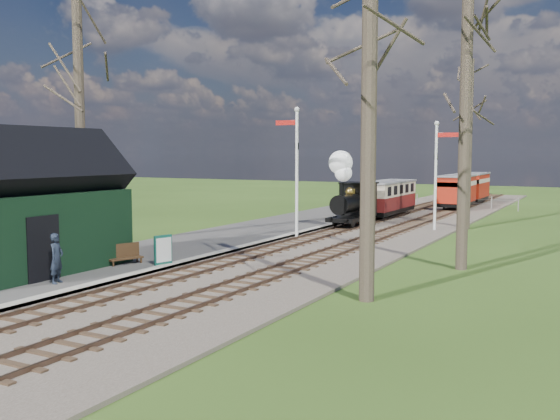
{
  "coord_description": "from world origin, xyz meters",
  "views": [
    {
      "loc": [
        12.42,
        -10.11,
        4.11
      ],
      "look_at": [
        -0.4,
        13.78,
        1.6
      ],
      "focal_mm": 40.0,
      "sensor_mm": 36.0,
      "label": 1
    }
  ],
  "objects": [
    {
      "name": "platform",
      "position": [
        -3.5,
        14.0,
        0.1
      ],
      "size": [
        5.0,
        44.0,
        0.2
      ],
      "primitive_type": "cube",
      "color": "#474442",
      "rests_on": "ground"
    },
    {
      "name": "track_near",
      "position": [
        0.0,
        22.0,
        0.1
      ],
      "size": [
        1.6,
        60.0,
        0.15
      ],
      "color": "brown",
      "rests_on": "ground"
    },
    {
      "name": "red_carriage_b",
      "position": [
        2.6,
        40.37,
        1.39
      ],
      "size": [
        1.9,
        4.69,
        2.0
      ],
      "color": "black",
      "rests_on": "ground"
    },
    {
      "name": "semaphore_far",
      "position": [
        4.37,
        22.0,
        3.35
      ],
      "size": [
        1.22,
        0.24,
        5.72
      ],
      "color": "silver",
      "rests_on": "ground"
    },
    {
      "name": "red_carriage_a",
      "position": [
        2.6,
        34.87,
        1.39
      ],
      "size": [
        1.9,
        4.69,
        2.0
      ],
      "color": "black",
      "rests_on": "ground"
    },
    {
      "name": "coping_strip",
      "position": [
        -1.2,
        14.0,
        0.1
      ],
      "size": [
        0.4,
        44.0,
        0.21
      ],
      "primitive_type": "cube",
      "color": "#B2AD9E",
      "rests_on": "ground"
    },
    {
      "name": "person",
      "position": [
        -2.17,
        2.94,
        0.96
      ],
      "size": [
        0.52,
        0.64,
        1.51
      ],
      "primitive_type": "imported",
      "rotation": [
        0.0,
        0.0,
        1.89
      ],
      "color": "#1A2230",
      "rests_on": "platform"
    },
    {
      "name": "locomotive",
      "position": [
        -0.01,
        21.14,
        1.87
      ],
      "size": [
        1.6,
        3.74,
        4.01
      ],
      "color": "black",
      "rests_on": "ground"
    },
    {
      "name": "track_far",
      "position": [
        2.6,
        22.0,
        0.1
      ],
      "size": [
        1.6,
        60.0,
        0.15
      ],
      "color": "brown",
      "rests_on": "ground"
    },
    {
      "name": "bench",
      "position": [
        -2.66,
        6.38,
        0.53
      ],
      "size": [
        0.76,
        1.3,
        0.71
      ],
      "color": "#402A17",
      "rests_on": "platform"
    },
    {
      "name": "ground",
      "position": [
        0.0,
        0.0,
        0.0
      ],
      "size": [
        140.0,
        140.0,
        0.0
      ],
      "primitive_type": "plane",
      "color": "#2F4B17",
      "rests_on": "ground"
    },
    {
      "name": "coach",
      "position": [
        0.0,
        27.19,
        1.38
      ],
      "size": [
        1.87,
        6.41,
        1.97
      ],
      "color": "black",
      "rests_on": "ground"
    },
    {
      "name": "ballast_bed",
      "position": [
        1.3,
        22.0,
        0.05
      ],
      "size": [
        8.0,
        60.0,
        0.1
      ],
      "primitive_type": "cube",
      "color": "brown",
      "rests_on": "ground"
    },
    {
      "name": "fence_line",
      "position": [
        0.3,
        36.0,
        0.55
      ],
      "size": [
        12.6,
        0.08,
        1.0
      ],
      "color": "slate",
      "rests_on": "ground"
    },
    {
      "name": "sign_board",
      "position": [
        -1.37,
        6.95,
        0.72
      ],
      "size": [
        0.29,
        0.69,
        1.03
      ],
      "color": "#104C3F",
      "rests_on": "platform"
    },
    {
      "name": "bare_trees",
      "position": [
        1.33,
        10.1,
        5.21
      ],
      "size": [
        15.51,
        22.39,
        12.0
      ],
      "color": "#382D23",
      "rests_on": "ground"
    },
    {
      "name": "station_shed",
      "position": [
        -4.3,
        4.0,
        2.27
      ],
      "size": [
        3.25,
        6.3,
        4.78
      ],
      "color": "black",
      "rests_on": "platform"
    },
    {
      "name": "distant_hills",
      "position": [
        1.4,
        64.38,
        -16.21
      ],
      "size": [
        114.4,
        48.0,
        22.02
      ],
      "color": "#385B23",
      "rests_on": "ground"
    },
    {
      "name": "semaphore_near",
      "position": [
        -0.77,
        16.0,
        3.62
      ],
      "size": [
        1.22,
        0.24,
        6.22
      ],
      "color": "silver",
      "rests_on": "ground"
    }
  ]
}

